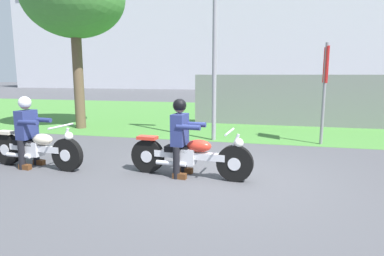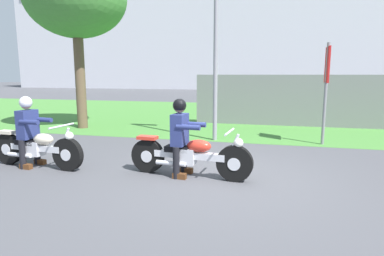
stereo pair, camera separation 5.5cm
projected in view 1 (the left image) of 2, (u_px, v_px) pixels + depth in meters
ground at (217, 177)px, 5.81m from camera, size 120.00×120.00×0.00m
grass_verge at (249, 115)px, 14.47m from camera, size 60.00×12.00×0.01m
stadium_facade at (229, 40)px, 41.26m from camera, size 57.42×8.00×12.32m
motorcycle_lead at (190, 156)px, 5.77m from camera, size 2.27×0.66×0.87m
rider_lead at (181, 131)px, 5.76m from camera, size 0.57×0.49×1.39m
motorcycle_follow at (36, 148)px, 6.33m from camera, size 2.10×0.66×0.87m
rider_follow at (27, 126)px, 6.32m from camera, size 0.57×0.49×1.40m
streetlight_pole at (220, 15)px, 8.51m from camera, size 0.96×0.20×5.31m
sign_banner at (325, 78)px, 8.26m from camera, size 0.08×0.60×2.60m
fence_segment at (292, 101)px, 11.42m from camera, size 7.00×0.06×1.80m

